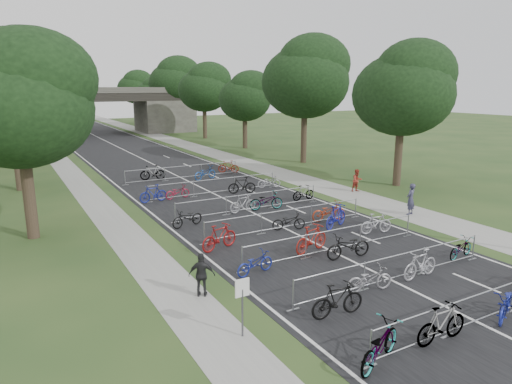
# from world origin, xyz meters

# --- Properties ---
(ground) EXTENTS (200.00, 200.00, 0.00)m
(ground) POSITION_xyz_m (0.00, 0.00, 0.00)
(ground) COLOR #27431D
(ground) RESTS_ON ground
(road) EXTENTS (11.00, 140.00, 0.01)m
(road) POSITION_xyz_m (0.00, 50.00, 0.01)
(road) COLOR black
(road) RESTS_ON ground
(sidewalk_right) EXTENTS (3.00, 140.00, 0.01)m
(sidewalk_right) POSITION_xyz_m (8.00, 50.00, 0.01)
(sidewalk_right) COLOR gray
(sidewalk_right) RESTS_ON ground
(sidewalk_left) EXTENTS (2.00, 140.00, 0.01)m
(sidewalk_left) POSITION_xyz_m (-7.50, 50.00, 0.01)
(sidewalk_left) COLOR gray
(sidewalk_left) RESTS_ON ground
(lane_markings) EXTENTS (0.12, 140.00, 0.00)m
(lane_markings) POSITION_xyz_m (0.00, 50.00, 0.00)
(lane_markings) COLOR silver
(lane_markings) RESTS_ON ground
(overpass_bridge) EXTENTS (31.00, 8.00, 7.05)m
(overpass_bridge) POSITION_xyz_m (0.00, 65.00, 3.53)
(overpass_bridge) COLOR #403E39
(overpass_bridge) RESTS_ON ground
(park_sign) EXTENTS (0.45, 0.06, 1.83)m
(park_sign) POSITION_xyz_m (-6.80, 3.00, 1.27)
(park_sign) COLOR #4C4C51
(park_sign) RESTS_ON ground
(tree_left_0) EXTENTS (6.72, 6.72, 10.25)m
(tree_left_0) POSITION_xyz_m (-11.39, 15.93, 6.49)
(tree_left_0) COLOR #33261C
(tree_left_0) RESTS_ON ground
(tree_right_0) EXTENTS (7.17, 7.17, 10.93)m
(tree_right_0) POSITION_xyz_m (13.11, 15.93, 6.92)
(tree_right_0) COLOR #33261C
(tree_right_0) RESTS_ON ground
(tree_left_1) EXTENTS (7.56, 7.56, 11.53)m
(tree_left_1) POSITION_xyz_m (-11.39, 27.93, 7.30)
(tree_left_1) COLOR #33261C
(tree_left_1) RESTS_ON ground
(tree_right_1) EXTENTS (8.18, 8.18, 12.47)m
(tree_right_1) POSITION_xyz_m (13.11, 27.93, 7.90)
(tree_right_1) COLOR #33261C
(tree_right_1) RESTS_ON ground
(tree_left_2) EXTENTS (8.40, 8.40, 12.81)m
(tree_left_2) POSITION_xyz_m (-11.39, 39.93, 8.12)
(tree_left_2) COLOR #33261C
(tree_left_2) RESTS_ON ground
(tree_right_2) EXTENTS (6.16, 6.16, 9.39)m
(tree_right_2) POSITION_xyz_m (13.11, 39.93, 5.95)
(tree_right_2) COLOR #33261C
(tree_right_2) RESTS_ON ground
(tree_left_3) EXTENTS (6.72, 6.72, 10.25)m
(tree_left_3) POSITION_xyz_m (-11.39, 51.93, 6.49)
(tree_left_3) COLOR #33261C
(tree_left_3) RESTS_ON ground
(tree_right_3) EXTENTS (7.17, 7.17, 10.93)m
(tree_right_3) POSITION_xyz_m (13.11, 51.93, 6.92)
(tree_right_3) COLOR #33261C
(tree_right_3) RESTS_ON ground
(tree_left_4) EXTENTS (7.56, 7.56, 11.53)m
(tree_left_4) POSITION_xyz_m (-11.39, 63.93, 7.30)
(tree_left_4) COLOR #33261C
(tree_left_4) RESTS_ON ground
(tree_right_4) EXTENTS (8.18, 8.18, 12.47)m
(tree_right_4) POSITION_xyz_m (13.11, 63.93, 7.90)
(tree_right_4) COLOR #33261C
(tree_right_4) RESTS_ON ground
(tree_left_5) EXTENTS (8.40, 8.40, 12.81)m
(tree_left_5) POSITION_xyz_m (-11.39, 75.93, 8.12)
(tree_left_5) COLOR #33261C
(tree_left_5) RESTS_ON ground
(tree_right_5) EXTENTS (6.16, 6.16, 9.39)m
(tree_right_5) POSITION_xyz_m (13.11, 75.93, 5.95)
(tree_right_5) COLOR #33261C
(tree_right_5) RESTS_ON ground
(tree_left_6) EXTENTS (6.72, 6.72, 10.25)m
(tree_left_6) POSITION_xyz_m (-11.39, 87.93, 6.49)
(tree_left_6) COLOR #33261C
(tree_left_6) RESTS_ON ground
(tree_right_6) EXTENTS (7.17, 7.17, 10.93)m
(tree_right_6) POSITION_xyz_m (13.11, 87.93, 6.92)
(tree_right_6) COLOR #33261C
(tree_right_6) RESTS_ON ground
(barrier_row_0) EXTENTS (9.70, 0.08, 1.10)m
(barrier_row_0) POSITION_xyz_m (0.00, 0.00, 0.55)
(barrier_row_0) COLOR #93959A
(barrier_row_0) RESTS_ON ground
(barrier_row_1) EXTENTS (9.70, 0.08, 1.10)m
(barrier_row_1) POSITION_xyz_m (0.00, 3.60, 0.55)
(barrier_row_1) COLOR #93959A
(barrier_row_1) RESTS_ON ground
(barrier_row_2) EXTENTS (9.70, 0.08, 1.10)m
(barrier_row_2) POSITION_xyz_m (0.00, 7.20, 0.55)
(barrier_row_2) COLOR #93959A
(barrier_row_2) RESTS_ON ground
(barrier_row_3) EXTENTS (9.70, 0.08, 1.10)m
(barrier_row_3) POSITION_xyz_m (0.00, 11.00, 0.55)
(barrier_row_3) COLOR #93959A
(barrier_row_3) RESTS_ON ground
(barrier_row_4) EXTENTS (9.70, 0.08, 1.10)m
(barrier_row_4) POSITION_xyz_m (0.00, 15.00, 0.55)
(barrier_row_4) COLOR #93959A
(barrier_row_4) RESTS_ON ground
(barrier_row_5) EXTENTS (9.70, 0.08, 1.10)m
(barrier_row_5) POSITION_xyz_m (0.00, 20.00, 0.55)
(barrier_row_5) COLOR #93959A
(barrier_row_5) RESTS_ON ground
(barrier_row_6) EXTENTS (9.70, 0.08, 1.10)m
(barrier_row_6) POSITION_xyz_m (0.00, 26.00, 0.55)
(barrier_row_6) COLOR #93959A
(barrier_row_6) RESTS_ON ground
(bike_0) EXTENTS (2.27, 1.50, 1.13)m
(bike_0) POSITION_xyz_m (-4.30, -0.01, 0.56)
(bike_0) COLOR #93959A
(bike_0) RESTS_ON ground
(bike_1) EXTENTS (1.94, 0.60, 1.16)m
(bike_1) POSITION_xyz_m (-1.98, -0.10, 0.58)
(bike_1) COLOR #93959A
(bike_1) RESTS_ON ground
(bike_2) EXTENTS (2.01, 1.37, 1.00)m
(bike_2) POSITION_xyz_m (0.98, -0.17, 0.50)
(bike_2) COLOR navy
(bike_2) RESTS_ON ground
(bike_4) EXTENTS (1.96, 0.72, 1.15)m
(bike_4) POSITION_xyz_m (-3.60, 2.56, 0.57)
(bike_4) COLOR black
(bike_4) RESTS_ON ground
(bike_5) EXTENTS (1.86, 0.97, 0.93)m
(bike_5) POSITION_xyz_m (-1.39, 3.46, 0.46)
(bike_5) COLOR gray
(bike_5) RESTS_ON ground
(bike_6) EXTENTS (1.90, 0.65, 1.12)m
(bike_6) POSITION_xyz_m (1.10, 3.36, 0.56)
(bike_6) COLOR #A5A5AD
(bike_6) RESTS_ON ground
(bike_7) EXTENTS (1.76, 0.84, 0.89)m
(bike_7) POSITION_xyz_m (4.30, 3.99, 0.44)
(bike_7) COLOR #93959A
(bike_7) RESTS_ON ground
(bike_8) EXTENTS (1.83, 0.91, 0.92)m
(bike_8) POSITION_xyz_m (-4.25, 6.81, 0.46)
(bike_8) COLOR navy
(bike_8) RESTS_ON ground
(bike_9) EXTENTS (2.16, 1.09, 1.25)m
(bike_9) POSITION_xyz_m (-0.87, 7.70, 0.62)
(bike_9) COLOR maroon
(bike_9) RESTS_ON ground
(bike_10) EXTENTS (2.17, 0.98, 1.10)m
(bike_10) POSITION_xyz_m (0.06, 6.30, 0.55)
(bike_10) COLOR black
(bike_10) RESTS_ON ground
(bike_11) EXTENTS (1.82, 0.81, 1.05)m
(bike_11) POSITION_xyz_m (3.50, 8.24, 0.53)
(bike_11) COLOR #A5A4AB
(bike_11) RESTS_ON ground
(bike_12) EXTENTS (2.07, 1.08, 1.20)m
(bike_12) POSITION_xyz_m (-4.30, 9.99, 0.60)
(bike_12) COLOR maroon
(bike_12) RESTS_ON ground
(bike_13) EXTENTS (1.83, 1.13, 0.91)m
(bike_13) POSITION_xyz_m (0.03, 10.90, 0.45)
(bike_13) COLOR black
(bike_13) RESTS_ON ground
(bike_14) EXTENTS (2.13, 1.35, 1.24)m
(bike_14) POSITION_xyz_m (2.36, 9.98, 0.62)
(bike_14) COLOR #1B2096
(bike_14) RESTS_ON ground
(bike_15) EXTENTS (2.09, 0.99, 1.06)m
(bike_15) POSITION_xyz_m (2.82, 11.16, 0.53)
(bike_15) COLOR #9E3117
(bike_15) RESTS_ON ground
(bike_16) EXTENTS (1.95, 1.09, 0.97)m
(bike_16) POSITION_xyz_m (-4.30, 13.96, 0.49)
(bike_16) COLOR black
(bike_16) RESTS_ON ground
(bike_17) EXTENTS (1.83, 0.69, 1.07)m
(bike_17) POSITION_xyz_m (-0.46, 15.00, 0.54)
(bike_17) COLOR gray
(bike_17) RESTS_ON ground
(bike_18) EXTENTS (2.16, 1.14, 1.08)m
(bike_18) POSITION_xyz_m (1.02, 14.85, 0.54)
(bike_18) COLOR #93959A
(bike_18) RESTS_ON ground
(bike_19) EXTENTS (1.67, 0.50, 1.00)m
(bike_19) POSITION_xyz_m (4.30, 15.64, 0.50)
(bike_19) COLOR #93959A
(bike_19) RESTS_ON ground
(bike_20) EXTENTS (1.90, 0.74, 1.11)m
(bike_20) POSITION_xyz_m (-4.30, 19.95, 0.56)
(bike_20) COLOR navy
(bike_20) RESTS_ON ground
(bike_21) EXTENTS (1.78, 0.82, 0.90)m
(bike_21) POSITION_xyz_m (-2.64, 20.08, 0.45)
(bike_21) COLOR maroon
(bike_21) RESTS_ON ground
(bike_22) EXTENTS (2.00, 1.03, 1.16)m
(bike_22) POSITION_xyz_m (1.73, 19.30, 0.58)
(bike_22) COLOR black
(bike_22) RESTS_ON ground
(bike_23) EXTENTS (1.80, 1.02, 0.90)m
(bike_23) POSITION_xyz_m (4.30, 19.96, 0.45)
(bike_23) COLOR #A0A0A7
(bike_23) RESTS_ON ground
(bike_25) EXTENTS (2.03, 1.05, 1.18)m
(bike_25) POSITION_xyz_m (-2.23, 26.84, 0.59)
(bike_25) COLOR #93959A
(bike_25) RESTS_ON ground
(bike_26) EXTENTS (2.22, 1.31, 1.10)m
(bike_26) POSITION_xyz_m (1.41, 24.96, 0.55)
(bike_26) COLOR navy
(bike_26) RESTS_ON ground
(bike_27) EXTENTS (1.77, 1.34, 1.06)m
(bike_27) POSITION_xyz_m (4.30, 26.67, 0.53)
(bike_27) COLOR maroon
(bike_27) RESTS_ON ground
(pedestrian_a) EXTENTS (0.76, 0.61, 1.82)m
(pedestrian_a) POSITION_xyz_m (7.68, 9.87, 0.91)
(pedestrian_a) COLOR #303048
(pedestrian_a) RESTS_ON ground
(pedestrian_b) EXTENTS (0.82, 0.66, 1.58)m
(pedestrian_b) POSITION_xyz_m (9.01, 15.86, 0.79)
(pedestrian_b) COLOR #9C3022
(pedestrian_b) RESTS_ON ground
(pedestrian_c) EXTENTS (1.00, 0.79, 1.58)m
(pedestrian_c) POSITION_xyz_m (-6.80, 6.05, 0.79)
(pedestrian_c) COLOR black
(pedestrian_c) RESTS_ON ground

